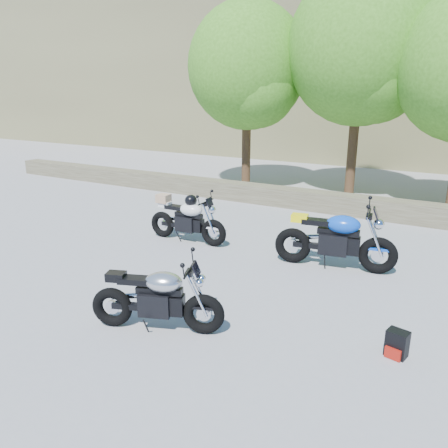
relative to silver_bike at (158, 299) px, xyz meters
The scene contains 8 objects.
ground 1.65m from the silver_bike, 112.59° to the left, with size 90.00×90.00×0.00m, color gray.
stone_wall 7.00m from the silver_bike, 95.02° to the left, with size 22.00×0.55×0.50m, color brown.
tree_decid_left 9.66m from the silver_bike, 109.25° to the left, with size 3.67×3.67×5.62m.
tree_decid_mid 9.70m from the silver_bike, 88.13° to the left, with size 4.08×4.08×6.24m.
silver_bike is the anchor object (origin of this frame).
white_bike 3.58m from the silver_bike, 118.27° to the left, with size 1.84×0.58×1.02m.
blue_bike 3.54m from the silver_bike, 66.54° to the left, with size 2.14×0.68×1.08m.
backpack 2.99m from the silver_bike, 17.80° to the left, with size 0.28×0.25×0.33m.
Camera 1 is at (3.90, -5.51, 3.02)m, focal length 35.00 mm.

